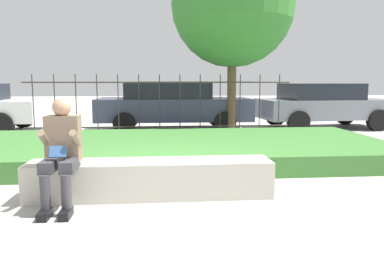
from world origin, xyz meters
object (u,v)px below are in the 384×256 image
Objects in this scene: stone_bench at (151,181)px; person_seated_reader at (61,149)px; car_parked_center at (173,105)px; tree_behind_fence at (233,6)px; car_parked_right at (323,104)px.

stone_bench is 1.16m from person_seated_reader.
car_parked_center is at bearing 77.21° from person_seated_reader.
person_seated_reader is 0.28× the size of car_parked_center.
tree_behind_fence reaches higher than car_parked_center.
person_seated_reader is 0.31× the size of car_parked_right.
car_parked_center is at bearing 85.41° from stone_bench.
stone_bench is at bearing -132.85° from car_parked_right.
car_parked_center reaches higher than stone_bench.
stone_bench is at bearing -110.83° from tree_behind_fence.
tree_behind_fence reaches higher than stone_bench.
car_parked_right reaches higher than stone_bench.
person_seated_reader is 0.25× the size of tree_behind_fence.
stone_bench is 2.41× the size of person_seated_reader.
tree_behind_fence is at bearing -168.13° from car_parked_right.
stone_bench is 0.68× the size of car_parked_center.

